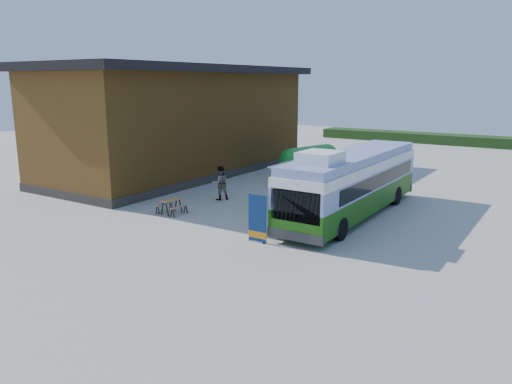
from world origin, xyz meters
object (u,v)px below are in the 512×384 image
Objects in this scene: bus at (352,182)px; person_b at (220,183)px; banner at (257,223)px; person_a at (302,177)px; slurry_tanker at (309,159)px; picnic_table at (171,203)px.

bus is 6.18× the size of person_b.
person_a is at bearing 107.02° from banner.
slurry_tanker reaches higher than person_a.
slurry_tanker is at bearing 102.63° from person_a.
picnic_table is at bearing -122.90° from person_a.
bus is 6.08× the size of person_a.
person_b is 0.34× the size of slurry_tanker.
bus is 7.53m from person_b.
person_a is (3.23, 7.77, 0.43)m from picnic_table.
person_b is (-3.01, -4.03, -0.02)m from person_a.
slurry_tanker is (0.84, 9.16, 0.25)m from person_b.
bus is 5.57m from person_a.
bus reaches higher than picnic_table.
banner is 1.05× the size of person_b.
banner reaches higher than person_b.
banner is at bearing -11.11° from picnic_table.
slurry_tanker is at bearing 87.87° from picnic_table.
banner reaches higher than picnic_table.
picnic_table is 8.42m from person_a.
person_a is at bearing -53.08° from slurry_tanker.
picnic_table is at bearing -149.60° from bus.
bus is at bearing -37.91° from slurry_tanker.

